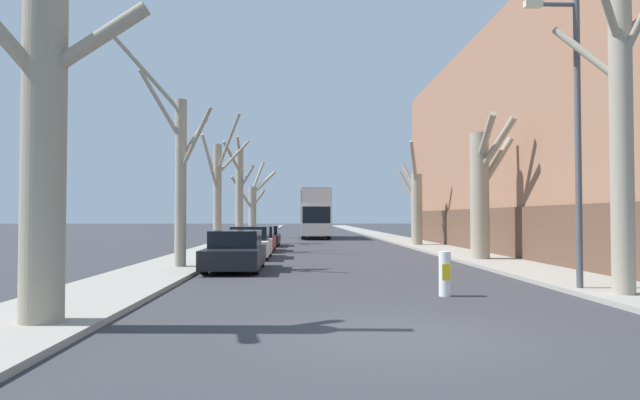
% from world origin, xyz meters
% --- Properties ---
extents(ground_plane, '(300.00, 300.00, 0.00)m').
position_xyz_m(ground_plane, '(0.00, 0.00, 0.00)').
color(ground_plane, '#333338').
extents(sidewalk_left, '(2.76, 120.00, 0.12)m').
position_xyz_m(sidewalk_left, '(-6.34, 50.00, 0.06)').
color(sidewalk_left, gray).
rests_on(sidewalk_left, ground).
extents(sidewalk_right, '(2.76, 120.00, 0.12)m').
position_xyz_m(sidewalk_right, '(6.34, 50.00, 0.06)').
color(sidewalk_right, gray).
rests_on(sidewalk_right, ground).
extents(building_facade_right, '(10.08, 34.55, 11.53)m').
position_xyz_m(building_facade_right, '(12.71, 20.77, 5.75)').
color(building_facade_right, '#93664C').
rests_on(building_facade_right, ground).
extents(street_tree_left_0, '(2.91, 2.10, 6.87)m').
position_xyz_m(street_tree_left_0, '(-5.92, 0.82, 3.09)').
color(street_tree_left_0, gray).
rests_on(street_tree_left_0, ground).
extents(street_tree_left_1, '(3.68, 1.73, 8.28)m').
position_xyz_m(street_tree_left_1, '(-5.91, 11.50, 3.51)').
color(street_tree_left_1, gray).
rests_on(street_tree_left_1, ground).
extents(street_tree_left_2, '(2.58, 3.48, 7.17)m').
position_xyz_m(street_tree_left_2, '(-5.97, 21.55, 3.35)').
color(street_tree_left_2, gray).
rests_on(street_tree_left_2, ground).
extents(street_tree_left_3, '(2.04, 2.80, 7.47)m').
position_xyz_m(street_tree_left_3, '(-5.89, 31.30, 3.68)').
color(street_tree_left_3, gray).
rests_on(street_tree_left_3, ground).
extents(street_tree_left_4, '(3.94, 3.28, 6.90)m').
position_xyz_m(street_tree_left_4, '(-5.73, 41.64, 2.94)').
color(street_tree_left_4, gray).
rests_on(street_tree_left_4, ground).
extents(street_tree_right_0, '(4.03, 2.59, 8.06)m').
position_xyz_m(street_tree_right_0, '(5.83, 3.82, 4.12)').
color(street_tree_right_0, gray).
rests_on(street_tree_right_0, ground).
extents(street_tree_right_1, '(1.94, 2.50, 6.03)m').
position_xyz_m(street_tree_right_1, '(6.07, 14.81, 3.02)').
color(street_tree_right_1, gray).
rests_on(street_tree_right_1, ground).
extents(street_tree_right_2, '(1.48, 2.41, 6.60)m').
position_xyz_m(street_tree_right_2, '(5.76, 27.07, 2.67)').
color(street_tree_right_2, gray).
rests_on(street_tree_right_2, ground).
extents(double_decker_bus, '(2.49, 10.03, 4.23)m').
position_xyz_m(double_decker_bus, '(-0.30, 41.22, 2.40)').
color(double_decker_bus, silver).
rests_on(double_decker_bus, ground).
extents(parked_car_0, '(1.89, 4.54, 1.40)m').
position_xyz_m(parked_car_0, '(-3.86, 11.20, 0.66)').
color(parked_car_0, black).
rests_on(parked_car_0, ground).
extents(parked_car_1, '(1.83, 4.36, 1.44)m').
position_xyz_m(parked_car_1, '(-3.86, 17.07, 0.68)').
color(parked_car_1, silver).
rests_on(parked_car_1, ground).
extents(parked_car_2, '(1.77, 4.01, 1.35)m').
position_xyz_m(parked_car_2, '(-3.86, 22.33, 0.64)').
color(parked_car_2, maroon).
rests_on(parked_car_2, ground).
extents(parked_car_3, '(1.88, 4.33, 1.31)m').
position_xyz_m(parked_car_3, '(-3.86, 27.90, 0.62)').
color(parked_car_3, black).
rests_on(parked_car_3, ground).
extents(lamp_post, '(1.40, 0.20, 7.38)m').
position_xyz_m(lamp_post, '(5.27, 5.02, 4.15)').
color(lamp_post, '#4C4F54').
rests_on(lamp_post, ground).
extents(traffic_bollard, '(0.29, 0.30, 1.06)m').
position_xyz_m(traffic_bollard, '(1.86, 4.51, 0.53)').
color(traffic_bollard, white).
rests_on(traffic_bollard, ground).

